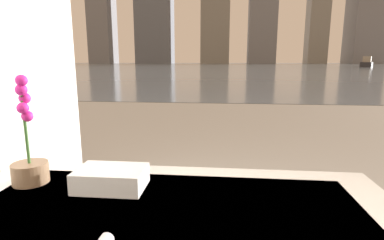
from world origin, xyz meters
TOP-DOWN VIEW (x-y plane):
  - potted_orchid at (-0.60, 0.75)m, footprint 0.14×0.14m
  - towel_stack at (-0.25, 0.73)m, footprint 0.27×0.18m
  - harbor_water at (0.00, 62.00)m, footprint 180.00×110.00m
  - harbor_boat_0 at (23.86, 52.45)m, footprint 3.61×4.86m

SIDE VIEW (x-z plane):
  - harbor_water at x=0.00m, z-range 0.00..0.01m
  - towel_stack at x=-0.25m, z-range 0.54..0.62m
  - harbor_boat_0 at x=23.86m, z-range -0.25..1.50m
  - potted_orchid at x=-0.60m, z-range 0.43..0.87m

